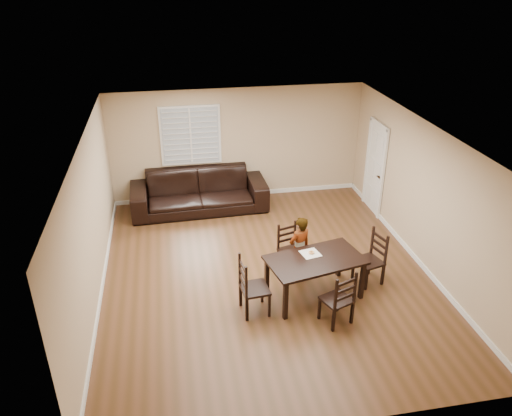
{
  "coord_description": "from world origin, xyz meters",
  "views": [
    {
      "loc": [
        -1.59,
        -7.69,
        5.32
      ],
      "look_at": [
        -0.05,
        0.77,
        1.0
      ],
      "focal_mm": 35.0,
      "sensor_mm": 36.0,
      "label": 1
    }
  ],
  "objects_px": {
    "dining_table": "(315,263)",
    "chair_near": "(288,247)",
    "chair_far": "(341,302)",
    "chair_right": "(375,259)",
    "chair_left": "(247,289)",
    "sofa": "(199,191)",
    "child": "(299,249)",
    "donut": "(311,252)"
  },
  "relations": [
    {
      "from": "dining_table",
      "to": "chair_near",
      "type": "relative_size",
      "value": 1.94
    },
    {
      "from": "chair_far",
      "to": "chair_right",
      "type": "height_order",
      "value": "chair_right"
    },
    {
      "from": "chair_right",
      "to": "chair_left",
      "type": "bearing_deg",
      "value": -93.74
    },
    {
      "from": "chair_far",
      "to": "chair_right",
      "type": "bearing_deg",
      "value": -153.35
    },
    {
      "from": "sofa",
      "to": "chair_far",
      "type": "bearing_deg",
      "value": -69.32
    },
    {
      "from": "chair_far",
      "to": "chair_right",
      "type": "relative_size",
      "value": 0.98
    },
    {
      "from": "dining_table",
      "to": "sofa",
      "type": "relative_size",
      "value": 0.57
    },
    {
      "from": "chair_near",
      "to": "chair_far",
      "type": "xyz_separation_m",
      "value": [
        0.43,
        -1.83,
        0.03
      ]
    },
    {
      "from": "chair_left",
      "to": "chair_right",
      "type": "xyz_separation_m",
      "value": [
        2.42,
        0.52,
        -0.02
      ]
    },
    {
      "from": "dining_table",
      "to": "sofa",
      "type": "bearing_deg",
      "value": 101.95
    },
    {
      "from": "chair_right",
      "to": "sofa",
      "type": "bearing_deg",
      "value": -156.18
    },
    {
      "from": "dining_table",
      "to": "child",
      "type": "height_order",
      "value": "child"
    },
    {
      "from": "donut",
      "to": "chair_right",
      "type": "bearing_deg",
      "value": 4.1
    },
    {
      "from": "donut",
      "to": "chair_left",
      "type": "bearing_deg",
      "value": -160.13
    },
    {
      "from": "child",
      "to": "chair_left",
      "type": "bearing_deg",
      "value": 13.72
    },
    {
      "from": "chair_near",
      "to": "chair_far",
      "type": "relative_size",
      "value": 0.93
    },
    {
      "from": "dining_table",
      "to": "chair_left",
      "type": "bearing_deg",
      "value": 179.35
    },
    {
      "from": "chair_near",
      "to": "child",
      "type": "height_order",
      "value": "child"
    },
    {
      "from": "child",
      "to": "donut",
      "type": "bearing_deg",
      "value": 81.78
    },
    {
      "from": "chair_left",
      "to": "sofa",
      "type": "bearing_deg",
      "value": 0.84
    },
    {
      "from": "donut",
      "to": "sofa",
      "type": "bearing_deg",
      "value": 115.05
    },
    {
      "from": "dining_table",
      "to": "chair_near",
      "type": "bearing_deg",
      "value": 90.47
    },
    {
      "from": "child",
      "to": "donut",
      "type": "xyz_separation_m",
      "value": [
        0.11,
        -0.39,
        0.15
      ]
    },
    {
      "from": "chair_left",
      "to": "donut",
      "type": "distance_m",
      "value": 1.31
    },
    {
      "from": "chair_left",
      "to": "child",
      "type": "bearing_deg",
      "value": -58.87
    },
    {
      "from": "dining_table",
      "to": "child",
      "type": "xyz_separation_m",
      "value": [
        -0.12,
        0.57,
        -0.04
      ]
    },
    {
      "from": "dining_table",
      "to": "chair_far",
      "type": "xyz_separation_m",
      "value": [
        0.2,
        -0.83,
        -0.22
      ]
    },
    {
      "from": "chair_left",
      "to": "child",
      "type": "xyz_separation_m",
      "value": [
        1.09,
        0.82,
        0.15
      ]
    },
    {
      "from": "donut",
      "to": "chair_near",
      "type": "bearing_deg",
      "value": 104.23
    },
    {
      "from": "chair_right",
      "to": "sofa",
      "type": "relative_size",
      "value": 0.32
    },
    {
      "from": "chair_far",
      "to": "child",
      "type": "xyz_separation_m",
      "value": [
        -0.32,
        1.41,
        0.18
      ]
    },
    {
      "from": "chair_left",
      "to": "chair_right",
      "type": "relative_size",
      "value": 1.04
    },
    {
      "from": "chair_left",
      "to": "chair_right",
      "type": "height_order",
      "value": "chair_left"
    },
    {
      "from": "dining_table",
      "to": "child",
      "type": "relative_size",
      "value": 1.41
    },
    {
      "from": "chair_near",
      "to": "chair_left",
      "type": "relative_size",
      "value": 0.87
    },
    {
      "from": "chair_left",
      "to": "sofa",
      "type": "height_order",
      "value": "chair_left"
    },
    {
      "from": "child",
      "to": "sofa",
      "type": "bearing_deg",
      "value": -87.17
    },
    {
      "from": "dining_table",
      "to": "chair_far",
      "type": "relative_size",
      "value": 1.81
    },
    {
      "from": "chair_right",
      "to": "sofa",
      "type": "distance_m",
      "value": 4.54
    },
    {
      "from": "chair_left",
      "to": "child",
      "type": "relative_size",
      "value": 0.83
    },
    {
      "from": "dining_table",
      "to": "chair_near",
      "type": "distance_m",
      "value": 1.05
    },
    {
      "from": "chair_left",
      "to": "chair_near",
      "type": "bearing_deg",
      "value": -44.38
    }
  ]
}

